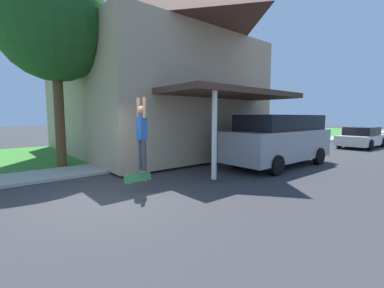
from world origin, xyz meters
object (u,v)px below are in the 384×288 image
object	(u,v)px
skateboard	(138,178)
lawn_tree_far	(207,47)
skateboarder	(142,133)
car_down_street	(362,137)
suv_parked	(280,139)
lawn_tree_near	(55,26)

from	to	relation	value
skateboard	lawn_tree_far	bearing A→B (deg)	125.77
skateboarder	skateboard	bearing A→B (deg)	-76.76
car_down_street	suv_parked	bearing A→B (deg)	-89.61
suv_parked	car_down_street	size ratio (longest dim) A/B	1.16
skateboarder	lawn_tree_far	bearing A→B (deg)	126.21
lawn_tree_far	suv_parked	size ratio (longest dim) A/B	1.63
suv_parked	skateboarder	size ratio (longest dim) A/B	2.63
car_down_street	skateboarder	xyz separation A→B (m)	(-0.33, -16.06, 0.92)
suv_parked	car_down_street	xyz separation A→B (m)	(-0.07, 10.01, -0.45)
lawn_tree_near	lawn_tree_far	distance (m)	8.39
suv_parked	skateboarder	world-z (taller)	skateboarder
lawn_tree_far	car_down_street	size ratio (longest dim) A/B	1.90
lawn_tree_far	skateboard	xyz separation A→B (m)	(5.48, -7.60, -5.77)
lawn_tree_far	car_down_street	bearing A→B (deg)	56.31
suv_parked	lawn_tree_far	bearing A→B (deg)	166.79
lawn_tree_near	skateboarder	size ratio (longest dim) A/B	3.75
lawn_tree_far	suv_parked	world-z (taller)	lawn_tree_far
lawn_tree_near	suv_parked	bearing A→B (deg)	53.22
suv_parked	skateboarder	bearing A→B (deg)	-93.72
lawn_tree_near	car_down_street	distance (m)	18.35
car_down_street	skateboard	xyz separation A→B (m)	(-0.28, -16.24, -0.26)
lawn_tree_near	car_down_street	xyz separation A→B (m)	(5.14, 16.97, -4.72)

